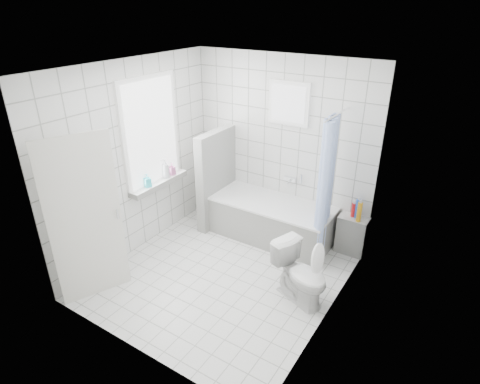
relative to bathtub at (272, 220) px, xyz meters
The scene contains 19 objects.
ground 1.17m from the bathtub, 94.62° to the right, with size 3.00×3.00×0.00m, color white.
ceiling 2.57m from the bathtub, 94.62° to the right, with size 3.00×3.00×0.00m, color white.
wall_back 1.08m from the bathtub, 103.62° to the left, with size 2.80×0.02×2.60m, color white.
wall_front 2.81m from the bathtub, 91.98° to the right, with size 2.80×0.02×2.60m, color white.
wall_left 2.12m from the bathtub, 142.96° to the right, with size 0.02×3.00×2.60m, color white.
wall_right 2.00m from the bathtub, 40.67° to the right, with size 0.02×3.00×2.60m, color white.
window_left 2.12m from the bathtub, 150.29° to the right, with size 0.01×0.90×1.40m, color white.
window_back 1.69m from the bathtub, 88.42° to the left, with size 0.50×0.01×0.50m, color white.
window_sill 1.72m from the bathtub, 149.51° to the right, with size 0.18×1.02×0.08m, color white.
door 2.63m from the bathtub, 117.84° to the right, with size 0.04×0.80×2.00m, color silver.
bathtub is the anchor object (origin of this frame).
partition_wall 1.06m from the bathtub, behind, with size 0.15×0.85×1.50m, color white.
tiled_ledge 1.15m from the bathtub, 12.76° to the left, with size 0.40×0.24×0.55m, color white.
toilet 1.39m from the bathtub, 47.46° to the right, with size 0.40×0.70×0.71m, color white.
curtain_rod 1.90m from the bathtub, ahead, with size 0.02×0.02×0.80m, color silver.
shower_curtain 1.17m from the bathtub, 10.56° to the right, with size 0.14×0.48×1.78m, color #4D76E3, non-canonical shape.
tub_faucet 0.66m from the bathtub, 73.38° to the left, with size 0.18×0.06×0.06m, color silver.
sill_bottles 1.74m from the bathtub, 151.96° to the right, with size 0.13×0.61×0.28m.
ledge_bottles 1.24m from the bathtub, 12.02° to the left, with size 0.17×0.15×0.28m.
Camera 1 is at (2.45, -3.46, 3.24)m, focal length 30.00 mm.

